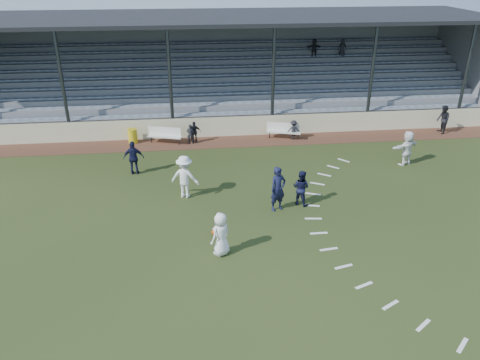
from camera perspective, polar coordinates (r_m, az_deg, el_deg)
The scene contains 19 objects.
ground at distance 18.28m, azimuth 0.89°, elevation -7.04°, with size 90.00×90.00×0.00m, color #293616.
cinder_track at distance 27.66m, azimuth -1.87°, elevation 4.67°, with size 34.00×2.00×0.02m, color #4F2D1F.
retaining_wall at distance 28.45m, azimuth -2.07°, elevation 6.53°, with size 34.00×0.18×1.20m, color beige.
bench_left at distance 27.62m, azimuth -9.16°, elevation 5.59°, with size 2.02×1.07×0.95m.
bench_right at distance 28.12m, azimuth 5.33°, elevation 6.17°, with size 2.03×1.03×0.95m.
trash_bin at distance 28.04m, azimuth -12.95°, elevation 5.26°, with size 0.53×0.53×0.85m, color gold.
football at distance 18.44m, azimuth -3.13°, elevation -6.35°, with size 0.23×0.23×0.23m, color #C8490B.
player_white_lead at distance 16.93m, azimuth -2.34°, elevation -6.61°, with size 0.82×0.53×1.68m, color white.
player_navy_lead at distance 19.83m, azimuth 4.65°, elevation -1.10°, with size 0.72×0.47×1.97m, color #131635.
player_navy_mid at distance 20.46m, azimuth 7.43°, elevation -0.94°, with size 0.78×0.61×1.60m, color #131635.
player_white_wing at distance 20.98m, azimuth -6.75°, elevation 0.39°, with size 1.28×0.74×1.98m, color white.
player_navy_wing at distance 23.77m, azimuth -12.83°, elevation 2.65°, with size 1.01×0.42×1.73m, color #131635.
player_white_back at distance 25.78m, azimuth 19.69°, elevation 3.71°, with size 1.70×0.54×1.83m, color white.
official at distance 31.33m, azimuth 23.51°, elevation 6.77°, with size 0.85×0.66×1.75m, color black.
sub_left_near at distance 27.31m, azimuth -6.07°, elevation 5.59°, with size 0.43×0.28×1.17m, color black.
sub_left_far at distance 27.48m, azimuth -5.56°, elevation 5.84°, with size 0.74×0.31×1.26m, color black.
sub_right at distance 28.04m, azimuth 6.54°, elevation 6.10°, with size 0.75×0.43×1.17m, color black.
grandstand at distance 32.52m, azimuth -2.78°, elevation 11.88°, with size 34.60×9.00×6.61m.
penalty_arc at distance 19.18m, azimuth 13.27°, elevation -6.10°, with size 3.89×14.63×0.01m.
Camera 1 is at (-2.02, -15.29, 9.82)m, focal length 35.00 mm.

